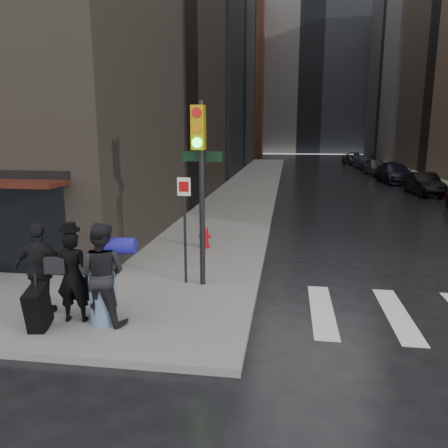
{
  "coord_description": "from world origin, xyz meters",
  "views": [
    {
      "loc": [
        2.66,
        -8.34,
        3.9
      ],
      "look_at": [
        0.88,
        3.79,
        1.3
      ],
      "focal_mm": 35.0,
      "sensor_mm": 36.0,
      "label": 1
    }
  ],
  "objects_px": {
    "man_overcoat": "(66,281)",
    "parked_car_3": "(395,173)",
    "man_jeans": "(101,274)",
    "man_greycoat": "(41,269)",
    "fire_hydrant": "(205,239)",
    "parked_car_5": "(365,162)",
    "parked_car_2": "(423,184)",
    "parked_car_6": "(356,158)",
    "traffic_light": "(199,170)",
    "parked_car_4": "(376,167)"
  },
  "relations": [
    {
      "from": "fire_hydrant",
      "to": "parked_car_4",
      "type": "xyz_separation_m",
      "value": [
        10.61,
        28.17,
        0.28
      ]
    },
    {
      "from": "man_jeans",
      "to": "fire_hydrant",
      "type": "distance_m",
      "value": 6.07
    },
    {
      "from": "man_jeans",
      "to": "fire_hydrant",
      "type": "bearing_deg",
      "value": -96.23
    },
    {
      "from": "man_jeans",
      "to": "man_greycoat",
      "type": "relative_size",
      "value": 1.06
    },
    {
      "from": "man_jeans",
      "to": "parked_car_5",
      "type": "height_order",
      "value": "man_jeans"
    },
    {
      "from": "parked_car_2",
      "to": "parked_car_4",
      "type": "xyz_separation_m",
      "value": [
        -0.47,
        12.97,
        0.05
      ]
    },
    {
      "from": "man_greycoat",
      "to": "parked_car_3",
      "type": "bearing_deg",
      "value": -115.42
    },
    {
      "from": "parked_car_2",
      "to": "parked_car_6",
      "type": "xyz_separation_m",
      "value": [
        -0.43,
        25.95,
        0.03
      ]
    },
    {
      "from": "man_overcoat",
      "to": "parked_car_5",
      "type": "relative_size",
      "value": 0.48
    },
    {
      "from": "parked_car_4",
      "to": "parked_car_5",
      "type": "height_order",
      "value": "parked_car_4"
    },
    {
      "from": "parked_car_3",
      "to": "parked_car_5",
      "type": "height_order",
      "value": "parked_car_3"
    },
    {
      "from": "man_overcoat",
      "to": "parked_car_3",
      "type": "distance_m",
      "value": 30.39
    },
    {
      "from": "parked_car_4",
      "to": "parked_car_6",
      "type": "height_order",
      "value": "parked_car_4"
    },
    {
      "from": "traffic_light",
      "to": "parked_car_5",
      "type": "relative_size",
      "value": 1.03
    },
    {
      "from": "man_overcoat",
      "to": "parked_car_4",
      "type": "xyz_separation_m",
      "value": [
        12.25,
        34.22,
        -0.27
      ]
    },
    {
      "from": "man_greycoat",
      "to": "parked_car_6",
      "type": "distance_m",
      "value": 48.62
    },
    {
      "from": "man_jeans",
      "to": "parked_car_2",
      "type": "height_order",
      "value": "man_jeans"
    },
    {
      "from": "fire_hydrant",
      "to": "parked_car_2",
      "type": "xyz_separation_m",
      "value": [
        11.08,
        15.19,
        0.23
      ]
    },
    {
      "from": "man_overcoat",
      "to": "man_greycoat",
      "type": "relative_size",
      "value": 1.06
    },
    {
      "from": "man_greycoat",
      "to": "parked_car_3",
      "type": "relative_size",
      "value": 0.38
    },
    {
      "from": "parked_car_3",
      "to": "parked_car_5",
      "type": "distance_m",
      "value": 12.97
    },
    {
      "from": "man_overcoat",
      "to": "man_jeans",
      "type": "xyz_separation_m",
      "value": [
        0.71,
        0.09,
        0.17
      ]
    },
    {
      "from": "parked_car_3",
      "to": "parked_car_4",
      "type": "height_order",
      "value": "parked_car_3"
    },
    {
      "from": "traffic_light",
      "to": "parked_car_6",
      "type": "xyz_separation_m",
      "value": [
        10.1,
        44.67,
        -2.3
      ]
    },
    {
      "from": "man_jeans",
      "to": "fire_hydrant",
      "type": "xyz_separation_m",
      "value": [
        0.92,
        5.96,
        -0.72
      ]
    },
    {
      "from": "parked_car_5",
      "to": "parked_car_4",
      "type": "bearing_deg",
      "value": -94.48
    },
    {
      "from": "man_greycoat",
      "to": "parked_car_2",
      "type": "relative_size",
      "value": 0.46
    },
    {
      "from": "parked_car_5",
      "to": "man_greycoat",
      "type": "bearing_deg",
      "value": -112.0
    },
    {
      "from": "man_overcoat",
      "to": "traffic_light",
      "type": "relative_size",
      "value": 0.46
    },
    {
      "from": "man_overcoat",
      "to": "man_greycoat",
      "type": "bearing_deg",
      "value": -34.29
    },
    {
      "from": "man_overcoat",
      "to": "fire_hydrant",
      "type": "height_order",
      "value": "man_overcoat"
    },
    {
      "from": "traffic_light",
      "to": "man_overcoat",
      "type": "bearing_deg",
      "value": -126.14
    },
    {
      "from": "man_overcoat",
      "to": "parked_car_6",
      "type": "relative_size",
      "value": 0.4
    },
    {
      "from": "man_jeans",
      "to": "man_greycoat",
      "type": "height_order",
      "value": "man_jeans"
    },
    {
      "from": "fire_hydrant",
      "to": "parked_car_5",
      "type": "relative_size",
      "value": 0.16
    },
    {
      "from": "man_jeans",
      "to": "parked_car_4",
      "type": "bearing_deg",
      "value": -106.13
    },
    {
      "from": "traffic_light",
      "to": "parked_car_5",
      "type": "height_order",
      "value": "traffic_light"
    },
    {
      "from": "man_jeans",
      "to": "traffic_light",
      "type": "height_order",
      "value": "traffic_light"
    },
    {
      "from": "man_jeans",
      "to": "traffic_light",
      "type": "bearing_deg",
      "value": -118.69
    },
    {
      "from": "parked_car_5",
      "to": "parked_car_6",
      "type": "height_order",
      "value": "parked_car_6"
    },
    {
      "from": "man_jeans",
      "to": "traffic_light",
      "type": "xyz_separation_m",
      "value": [
        1.47,
        2.42,
        1.84
      ]
    },
    {
      "from": "parked_car_3",
      "to": "parked_car_6",
      "type": "height_order",
      "value": "parked_car_3"
    },
    {
      "from": "parked_car_2",
      "to": "man_greycoat",
      "type": "bearing_deg",
      "value": -125.83
    },
    {
      "from": "man_overcoat",
      "to": "parked_car_6",
      "type": "xyz_separation_m",
      "value": [
        12.29,
        47.19,
        -0.3
      ]
    },
    {
      "from": "parked_car_4",
      "to": "parked_car_5",
      "type": "distance_m",
      "value": 6.49
    },
    {
      "from": "parked_car_5",
      "to": "fire_hydrant",
      "type": "bearing_deg",
      "value": -111.22
    },
    {
      "from": "man_overcoat",
      "to": "parked_car_5",
      "type": "distance_m",
      "value": 42.52
    },
    {
      "from": "man_overcoat",
      "to": "parked_car_5",
      "type": "xyz_separation_m",
      "value": [
        12.29,
        40.7,
        -0.3
      ]
    },
    {
      "from": "parked_car_2",
      "to": "parked_car_5",
      "type": "xyz_separation_m",
      "value": [
        -0.43,
        19.46,
        0.02
      ]
    },
    {
      "from": "man_overcoat",
      "to": "man_jeans",
      "type": "relative_size",
      "value": 1.0
    }
  ]
}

